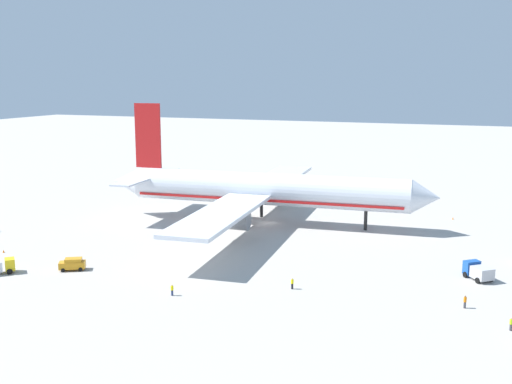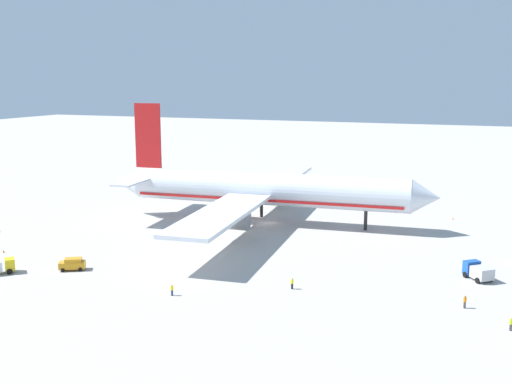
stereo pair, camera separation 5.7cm
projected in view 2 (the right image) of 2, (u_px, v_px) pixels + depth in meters
ground_plane at (268, 223)px, 129.18m from camera, size 600.00×600.00×0.00m
airliner at (262, 190)px, 128.22m from camera, size 71.44×78.83×25.00m
service_truck_4 at (478, 271)px, 92.90m from camera, size 4.80×5.05×2.53m
service_van at (72, 264)px, 97.53m from camera, size 4.47×3.64×1.97m
ground_worker_0 at (511, 324)px, 74.15m from camera, size 0.41×0.41×1.70m
ground_worker_1 at (465, 302)px, 81.38m from camera, size 0.56×0.56×1.77m
ground_worker_2 at (292, 283)px, 88.80m from camera, size 0.43×0.43×1.68m
ground_worker_3 at (172, 290)px, 86.13m from camera, size 0.54×0.54×1.65m
traffic_cone_0 at (4, 251)px, 107.40m from camera, size 0.36×0.36×0.55m
traffic_cone_1 at (453, 218)px, 132.56m from camera, size 0.36×0.36×0.55m
traffic_cone_2 at (139, 195)px, 158.90m from camera, size 0.36×0.36×0.55m
traffic_cone_4 at (192, 183)px, 176.63m from camera, size 0.36×0.36×0.55m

